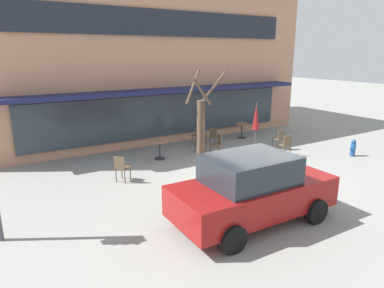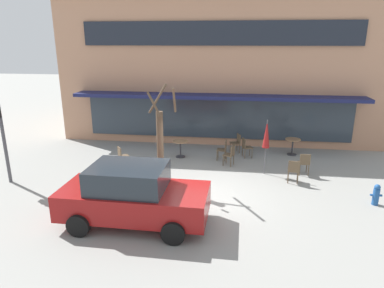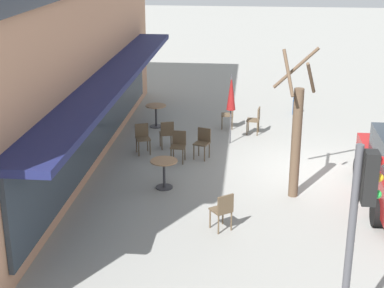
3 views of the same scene
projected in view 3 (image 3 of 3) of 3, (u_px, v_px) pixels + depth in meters
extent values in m
plane|color=gray|center=(311.00, 172.00, 16.24)|extent=(80.00, 80.00, 0.00)
cube|color=#191E4C|center=(114.00, 77.00, 15.89)|extent=(13.78, 1.10, 0.16)
cube|color=#2D3842|center=(98.00, 119.00, 16.34)|extent=(12.97, 0.10, 1.90)
cylinder|color=#333338|center=(164.00, 187.00, 15.22)|extent=(0.44, 0.44, 0.03)
cylinder|color=#333338|center=(164.00, 174.00, 15.10)|extent=(0.07, 0.07, 0.70)
cylinder|color=#99704C|center=(164.00, 161.00, 14.98)|extent=(0.70, 0.70, 0.03)
cylinder|color=#333338|center=(156.00, 126.00, 20.07)|extent=(0.44, 0.44, 0.03)
cylinder|color=#333338|center=(156.00, 116.00, 19.95)|extent=(0.07, 0.07, 0.70)
cylinder|color=#99704C|center=(156.00, 106.00, 19.83)|extent=(0.70, 0.70, 0.03)
cylinder|color=#4C4C51|center=(231.00, 110.00, 18.13)|extent=(0.04, 0.04, 2.20)
cone|color=maroon|center=(231.00, 92.00, 17.94)|extent=(0.28, 0.28, 1.10)
cylinder|color=brown|center=(247.00, 128.00, 19.18)|extent=(0.04, 0.04, 0.45)
cylinder|color=brown|center=(248.00, 125.00, 19.49)|extent=(0.04, 0.04, 0.45)
cylinder|color=brown|center=(257.00, 129.00, 19.10)|extent=(0.04, 0.04, 0.45)
cylinder|color=brown|center=(259.00, 126.00, 19.41)|extent=(0.04, 0.04, 0.45)
cube|color=brown|center=(253.00, 120.00, 19.21)|extent=(0.45, 0.45, 0.04)
cube|color=brown|center=(259.00, 114.00, 19.10)|extent=(0.40, 0.09, 0.40)
cylinder|color=brown|center=(150.00, 148.00, 17.42)|extent=(0.04, 0.04, 0.45)
cylinder|color=brown|center=(139.00, 149.00, 17.33)|extent=(0.04, 0.04, 0.45)
cylinder|color=brown|center=(148.00, 144.00, 17.73)|extent=(0.04, 0.04, 0.45)
cylinder|color=brown|center=(137.00, 145.00, 17.64)|extent=(0.04, 0.04, 0.45)
cube|color=brown|center=(143.00, 139.00, 17.45)|extent=(0.52, 0.52, 0.04)
cube|color=brown|center=(142.00, 130.00, 17.53)|extent=(0.19, 0.39, 0.40)
cylinder|color=brown|center=(210.00, 219.00, 13.07)|extent=(0.04, 0.04, 0.45)
cylinder|color=brown|center=(223.00, 215.00, 13.24)|extent=(0.04, 0.04, 0.45)
cylinder|color=brown|center=(218.00, 225.00, 12.80)|extent=(0.04, 0.04, 0.45)
cylinder|color=brown|center=(231.00, 221.00, 12.96)|extent=(0.04, 0.04, 0.45)
cube|color=brown|center=(221.00, 210.00, 12.93)|extent=(0.56, 0.56, 0.04)
cube|color=brown|center=(226.00, 204.00, 12.71)|extent=(0.27, 0.35, 0.40)
cylinder|color=brown|center=(222.00, 123.00, 19.71)|extent=(0.04, 0.04, 0.45)
cylinder|color=brown|center=(222.00, 120.00, 20.03)|extent=(0.04, 0.04, 0.45)
cylinder|color=brown|center=(232.00, 123.00, 19.69)|extent=(0.04, 0.04, 0.45)
cylinder|color=brown|center=(232.00, 120.00, 20.01)|extent=(0.04, 0.04, 0.45)
cube|color=brown|center=(227.00, 115.00, 19.78)|extent=(0.41, 0.41, 0.04)
cube|color=brown|center=(233.00, 109.00, 19.70)|extent=(0.40, 0.06, 0.40)
cylinder|color=brown|center=(183.00, 157.00, 16.70)|extent=(0.04, 0.04, 0.45)
cylinder|color=brown|center=(171.00, 156.00, 16.75)|extent=(0.04, 0.04, 0.45)
cylinder|color=brown|center=(185.00, 153.00, 17.02)|extent=(0.04, 0.04, 0.45)
cylinder|color=brown|center=(173.00, 152.00, 17.07)|extent=(0.04, 0.04, 0.45)
cube|color=brown|center=(178.00, 147.00, 16.80)|extent=(0.43, 0.43, 0.04)
cube|color=brown|center=(179.00, 137.00, 16.90)|extent=(0.07, 0.40, 0.40)
cylinder|color=brown|center=(160.00, 140.00, 18.13)|extent=(0.04, 0.04, 0.45)
cylinder|color=brown|center=(171.00, 139.00, 18.19)|extent=(0.04, 0.04, 0.45)
cylinder|color=brown|center=(162.00, 143.00, 17.82)|extent=(0.04, 0.04, 0.45)
cylinder|color=brown|center=(173.00, 142.00, 17.88)|extent=(0.04, 0.04, 0.45)
cube|color=brown|center=(166.00, 133.00, 17.92)|extent=(0.50, 0.50, 0.04)
cube|color=brown|center=(167.00, 128.00, 17.68)|extent=(0.16, 0.39, 0.40)
cylinder|color=brown|center=(205.00, 154.00, 16.93)|extent=(0.04, 0.04, 0.45)
cylinder|color=brown|center=(194.00, 152.00, 17.06)|extent=(0.04, 0.04, 0.45)
cylinder|color=brown|center=(209.00, 150.00, 17.22)|extent=(0.04, 0.04, 0.45)
cylinder|color=brown|center=(199.00, 149.00, 17.35)|extent=(0.04, 0.04, 0.45)
cube|color=brown|center=(202.00, 143.00, 17.06)|extent=(0.51, 0.51, 0.04)
cube|color=brown|center=(204.00, 134.00, 17.14)|extent=(0.17, 0.39, 0.40)
cylinder|color=black|center=(359.00, 169.00, 15.58)|extent=(0.64, 0.23, 0.64)
cylinder|color=black|center=(377.00, 213.00, 13.14)|extent=(0.64, 0.23, 0.64)
cylinder|color=brown|center=(296.00, 144.00, 14.31)|extent=(0.24, 0.24, 2.77)
cylinder|color=brown|center=(296.00, 68.00, 14.21)|extent=(0.22, 1.10, 1.02)
cylinder|color=brown|center=(288.00, 73.00, 13.64)|extent=(0.67, 0.32, 1.03)
cylinder|color=brown|center=(311.00, 78.00, 13.62)|extent=(0.57, 0.33, 0.82)
cylinder|color=#47474C|center=(349.00, 251.00, 8.83)|extent=(0.12, 0.12, 3.40)
cube|color=black|center=(370.00, 178.00, 8.41)|extent=(0.26, 0.20, 0.80)
sphere|color=red|center=(381.00, 161.00, 8.31)|extent=(0.13, 0.13, 0.13)
sphere|color=gold|center=(379.00, 178.00, 8.39)|extent=(0.13, 0.13, 0.13)
sphere|color=green|center=(377.00, 194.00, 8.48)|extent=(0.13, 0.13, 0.13)
cylinder|color=#1E4C8C|center=(295.00, 107.00, 21.36)|extent=(0.20, 0.20, 0.55)
sphere|color=#1E4C8C|center=(296.00, 98.00, 21.25)|extent=(0.19, 0.19, 0.19)
cylinder|color=#1E4C8C|center=(296.00, 107.00, 21.22)|extent=(0.10, 0.07, 0.07)
cylinder|color=#1E4C8C|center=(295.00, 105.00, 21.47)|extent=(0.10, 0.07, 0.07)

